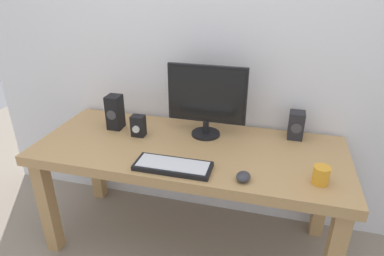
{
  "coord_description": "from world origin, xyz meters",
  "views": [
    {
      "loc": [
        0.46,
        -1.64,
        1.64
      ],
      "look_at": [
        0.02,
        0.0,
        0.83
      ],
      "focal_mm": 31.12,
      "sensor_mm": 36.0,
      "label": 1
    }
  ],
  "objects_px": {
    "desk": "(189,160)",
    "audio_controller": "(138,126)",
    "monitor": "(207,99)",
    "keyboard_primary": "(173,166)",
    "mouse": "(243,177)",
    "speaker_right": "(296,125)",
    "coffee_mug": "(321,175)",
    "speaker_left": "(115,112)"
  },
  "relations": [
    {
      "from": "mouse",
      "to": "speaker_left",
      "type": "xyz_separation_m",
      "value": [
        -0.87,
        0.39,
        0.09
      ]
    },
    {
      "from": "speaker_right",
      "to": "audio_controller",
      "type": "relative_size",
      "value": 1.28
    },
    {
      "from": "monitor",
      "to": "speaker_left",
      "type": "xyz_separation_m",
      "value": [
        -0.59,
        -0.06,
        -0.13
      ]
    },
    {
      "from": "monitor",
      "to": "mouse",
      "type": "distance_m",
      "value": 0.57
    },
    {
      "from": "monitor",
      "to": "audio_controller",
      "type": "xyz_separation_m",
      "value": [
        -0.4,
        -0.12,
        -0.17
      ]
    },
    {
      "from": "speaker_left",
      "to": "audio_controller",
      "type": "height_order",
      "value": "speaker_left"
    },
    {
      "from": "mouse",
      "to": "speaker_right",
      "type": "height_order",
      "value": "speaker_right"
    },
    {
      "from": "monitor",
      "to": "speaker_right",
      "type": "distance_m",
      "value": 0.56
    },
    {
      "from": "audio_controller",
      "to": "monitor",
      "type": "bearing_deg",
      "value": 17.4
    },
    {
      "from": "monitor",
      "to": "coffee_mug",
      "type": "xyz_separation_m",
      "value": [
        0.65,
        -0.37,
        -0.19
      ]
    },
    {
      "from": "keyboard_primary",
      "to": "coffee_mug",
      "type": "distance_m",
      "value": 0.73
    },
    {
      "from": "desk",
      "to": "speaker_right",
      "type": "xyz_separation_m",
      "value": [
        0.59,
        0.28,
        0.18
      ]
    },
    {
      "from": "audio_controller",
      "to": "mouse",
      "type": "bearing_deg",
      "value": -25.04
    },
    {
      "from": "monitor",
      "to": "coffee_mug",
      "type": "height_order",
      "value": "monitor"
    },
    {
      "from": "speaker_right",
      "to": "keyboard_primary",
      "type": "bearing_deg",
      "value": -139.31
    },
    {
      "from": "keyboard_primary",
      "to": "mouse",
      "type": "relative_size",
      "value": 4.65
    },
    {
      "from": "speaker_left",
      "to": "audio_controller",
      "type": "relative_size",
      "value": 1.67
    },
    {
      "from": "keyboard_primary",
      "to": "speaker_right",
      "type": "height_order",
      "value": "speaker_right"
    },
    {
      "from": "speaker_left",
      "to": "coffee_mug",
      "type": "relative_size",
      "value": 2.44
    },
    {
      "from": "desk",
      "to": "speaker_right",
      "type": "relative_size",
      "value": 10.62
    },
    {
      "from": "keyboard_primary",
      "to": "speaker_left",
      "type": "relative_size",
      "value": 1.83
    },
    {
      "from": "monitor",
      "to": "audio_controller",
      "type": "distance_m",
      "value": 0.45
    },
    {
      "from": "speaker_right",
      "to": "audio_controller",
      "type": "distance_m",
      "value": 0.96
    },
    {
      "from": "keyboard_primary",
      "to": "speaker_right",
      "type": "bearing_deg",
      "value": 40.69
    },
    {
      "from": "desk",
      "to": "audio_controller",
      "type": "xyz_separation_m",
      "value": [
        -0.34,
        0.05,
        0.16
      ]
    },
    {
      "from": "keyboard_primary",
      "to": "mouse",
      "type": "xyz_separation_m",
      "value": [
        0.36,
        -0.02,
        0.01
      ]
    },
    {
      "from": "desk",
      "to": "audio_controller",
      "type": "distance_m",
      "value": 0.38
    },
    {
      "from": "keyboard_primary",
      "to": "mouse",
      "type": "distance_m",
      "value": 0.37
    },
    {
      "from": "speaker_left",
      "to": "desk",
      "type": "bearing_deg",
      "value": -13.06
    },
    {
      "from": "monitor",
      "to": "keyboard_primary",
      "type": "bearing_deg",
      "value": -100.25
    },
    {
      "from": "audio_controller",
      "to": "speaker_left",
      "type": "bearing_deg",
      "value": 160.15
    },
    {
      "from": "monitor",
      "to": "audio_controller",
      "type": "height_order",
      "value": "monitor"
    },
    {
      "from": "audio_controller",
      "to": "coffee_mug",
      "type": "xyz_separation_m",
      "value": [
        1.05,
        -0.25,
        -0.02
      ]
    },
    {
      "from": "desk",
      "to": "speaker_left",
      "type": "bearing_deg",
      "value": 166.94
    },
    {
      "from": "monitor",
      "to": "mouse",
      "type": "relative_size",
      "value": 5.5
    },
    {
      "from": "speaker_right",
      "to": "audio_controller",
      "type": "xyz_separation_m",
      "value": [
        -0.93,
        -0.22,
        -0.02
      ]
    },
    {
      "from": "desk",
      "to": "keyboard_primary",
      "type": "relative_size",
      "value": 4.46
    },
    {
      "from": "speaker_right",
      "to": "speaker_left",
      "type": "bearing_deg",
      "value": -172.18
    },
    {
      "from": "audio_controller",
      "to": "keyboard_primary",
      "type": "bearing_deg",
      "value": -43.52
    },
    {
      "from": "speaker_right",
      "to": "desk",
      "type": "bearing_deg",
      "value": -155.17
    },
    {
      "from": "mouse",
      "to": "coffee_mug",
      "type": "distance_m",
      "value": 0.37
    },
    {
      "from": "speaker_right",
      "to": "coffee_mug",
      "type": "height_order",
      "value": "speaker_right"
    }
  ]
}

